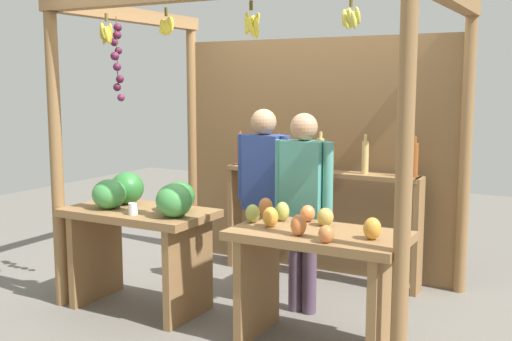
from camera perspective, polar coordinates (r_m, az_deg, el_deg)
name	(u,v)px	position (r m, az deg, el deg)	size (l,w,h in m)	color
ground_plane	(267,297)	(5.31, 1.00, -11.57)	(12.00, 12.00, 0.00)	slate
market_stall	(289,125)	(5.40, 3.09, 4.22)	(2.89, 1.99, 2.44)	olive
fruit_counter_left	(142,221)	(4.94, -10.41, -4.59)	(1.17, 0.64, 1.07)	olive
fruit_counter_right	(316,261)	(4.22, 5.53, -8.28)	(1.17, 0.64, 0.95)	olive
bottle_shelf_unit	(320,195)	(5.66, 5.92, -2.26)	(1.85, 0.22, 1.35)	olive
vendor_man	(263,185)	(5.16, 0.69, -1.36)	(0.48, 0.21, 1.57)	#432F77
vendor_woman	(303,195)	(4.77, 4.36, -2.26)	(0.48, 0.21, 1.56)	#554055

